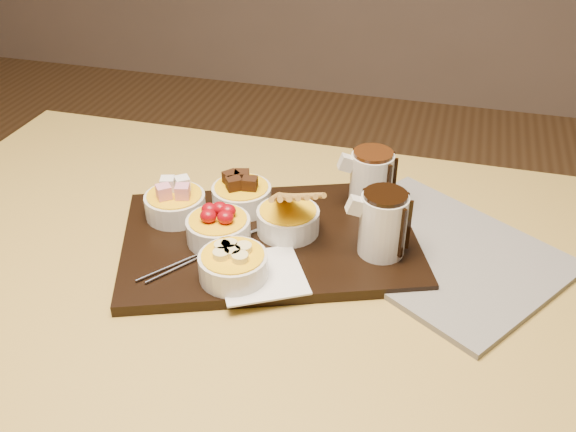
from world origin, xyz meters
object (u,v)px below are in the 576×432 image
(pitcher_dark_chocolate, at_px, (383,225))
(pitcher_milk_chocolate, at_px, (371,181))
(bowl_strawberries, at_px, (219,230))
(serving_board, at_px, (270,240))
(newspaper, at_px, (436,251))
(dining_table, at_px, (237,299))

(pitcher_dark_chocolate, bearing_deg, pitcher_milk_chocolate, 85.60)
(pitcher_dark_chocolate, distance_m, pitcher_milk_chocolate, 0.13)
(bowl_strawberries, bearing_deg, serving_board, 25.13)
(serving_board, xyz_separation_m, pitcher_milk_chocolate, (0.14, 0.13, 0.06))
(bowl_strawberries, relative_size, newspaper, 0.28)
(pitcher_milk_chocolate, height_order, newspaper, pitcher_milk_chocolate)
(bowl_strawberries, distance_m, pitcher_milk_chocolate, 0.27)
(dining_table, relative_size, pitcher_milk_chocolate, 12.31)
(dining_table, height_order, pitcher_milk_chocolate, pitcher_milk_chocolate)
(pitcher_milk_chocolate, xyz_separation_m, newspaper, (0.12, -0.08, -0.06))
(serving_board, relative_size, pitcher_dark_chocolate, 4.72)
(serving_board, bearing_deg, bowl_strawberries, -176.42)
(dining_table, relative_size, serving_board, 2.61)
(dining_table, relative_size, pitcher_dark_chocolate, 12.31)
(newspaper, bearing_deg, pitcher_dark_chocolate, -119.68)
(dining_table, bearing_deg, serving_board, 33.08)
(bowl_strawberries, xyz_separation_m, newspaper, (0.33, 0.08, -0.03))
(bowl_strawberries, relative_size, pitcher_milk_chocolate, 1.03)
(bowl_strawberries, bearing_deg, pitcher_dark_chocolate, 8.90)
(newspaper, bearing_deg, bowl_strawberries, -132.86)
(bowl_strawberries, relative_size, pitcher_dark_chocolate, 1.03)
(serving_board, xyz_separation_m, bowl_strawberries, (-0.07, -0.03, 0.03))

